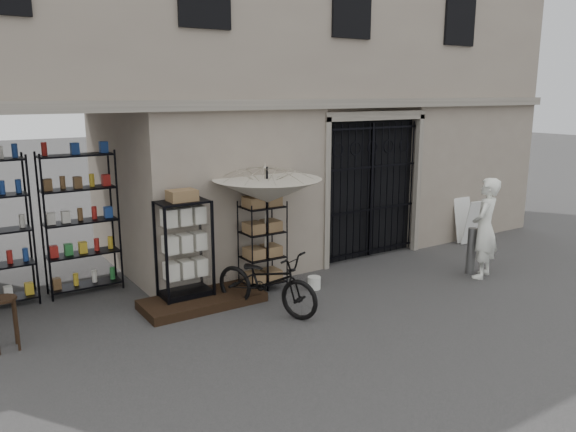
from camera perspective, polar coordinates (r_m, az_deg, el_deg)
ground at (r=9.57m, az=8.74°, el=-8.87°), size 80.00×80.00×0.00m
main_building at (r=12.22m, az=-3.73°, el=17.31°), size 14.00×4.00×9.00m
shop_recess at (r=9.70m, az=-23.46°, el=-0.23°), size 3.00×1.70×3.00m
shop_shelving at (r=10.23m, az=-24.11°, el=-1.11°), size 2.70×0.50×2.50m
iron_gate at (r=11.95m, az=7.94°, el=2.90°), size 2.50×0.21×3.00m
step_platform at (r=9.52m, az=-8.67°, el=-8.50°), size 2.00×0.90×0.15m
display_cabinet at (r=9.36m, az=-10.46°, el=-3.80°), size 0.87×0.61×1.74m
wire_rack at (r=9.93m, az=-2.60°, el=-3.15°), size 0.83×0.71×1.61m
market_umbrella at (r=9.59m, az=-2.13°, el=3.23°), size 2.11×2.13×2.67m
white_bucket at (r=10.15m, az=2.67°, el=-6.79°), size 0.26×0.26×0.23m
bicycle at (r=9.21m, az=-2.19°, el=-9.60°), size 1.02×1.19×1.91m
wooden_stool at (r=8.67m, az=-26.78°, el=-9.63°), size 0.36×0.36×0.75m
steel_bollard at (r=11.42m, az=18.12°, el=-3.41°), size 0.20×0.20×0.91m
shopkeeper at (r=11.44m, az=19.02°, el=-5.84°), size 1.41×2.03×0.46m
easel_sign at (r=13.68m, az=17.87°, el=-0.50°), size 0.54×0.61×1.04m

